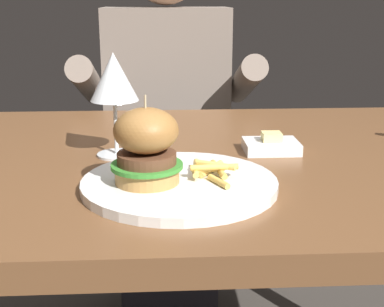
{
  "coord_description": "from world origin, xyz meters",
  "views": [
    {
      "loc": [
        -0.01,
        -0.91,
        1.01
      ],
      "look_at": [
        0.03,
        -0.14,
        0.78
      ],
      "focal_mm": 50.0,
      "sensor_mm": 36.0,
      "label": 1
    }
  ],
  "objects": [
    {
      "name": "dining_table",
      "position": [
        0.0,
        0.0,
        0.65
      ],
      "size": [
        1.39,
        0.78,
        0.74
      ],
      "color": "brown",
      "rests_on": "ground"
    },
    {
      "name": "fries_pile",
      "position": [
        0.06,
        -0.16,
        0.76
      ],
      "size": [
        0.07,
        0.11,
        0.02
      ],
      "color": "#E0B251",
      "rests_on": "main_plate"
    },
    {
      "name": "diner_person",
      "position": [
        0.01,
        0.67,
        0.56
      ],
      "size": [
        0.51,
        0.36,
        1.18
      ],
      "color": "#282833",
      "rests_on": "ground"
    },
    {
      "name": "main_plate",
      "position": [
        0.01,
        -0.17,
        0.75
      ],
      "size": [
        0.29,
        0.29,
        0.01
      ],
      "primitive_type": "cylinder",
      "color": "white",
      "rests_on": "dining_table"
    },
    {
      "name": "wine_glass",
      "position": [
        -0.09,
        0.0,
        0.87
      ],
      "size": [
        0.08,
        0.08,
        0.18
      ],
      "color": "silver",
      "rests_on": "dining_table"
    },
    {
      "name": "butter_dish",
      "position": [
        0.19,
        0.01,
        0.75
      ],
      "size": [
        0.1,
        0.08,
        0.04
      ],
      "color": "white",
      "rests_on": "dining_table"
    },
    {
      "name": "burger_sandwich",
      "position": [
        -0.03,
        -0.18,
        0.81
      ],
      "size": [
        0.1,
        0.1,
        0.13
      ],
      "color": "#B78447",
      "rests_on": "main_plate"
    }
  ]
}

